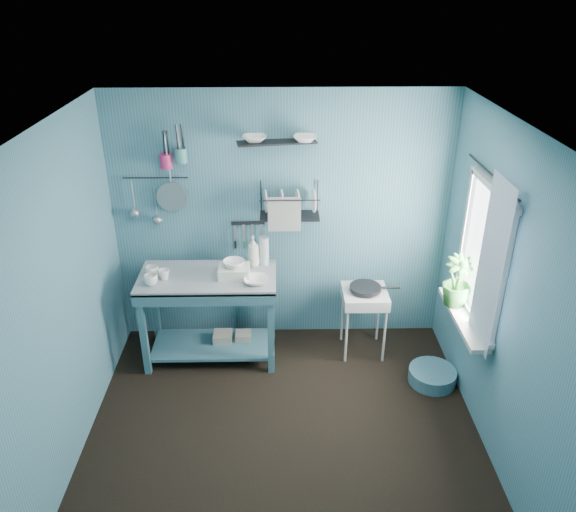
{
  "coord_description": "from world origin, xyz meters",
  "views": [
    {
      "loc": [
        -0.03,
        -3.46,
        3.37
      ],
      "look_at": [
        0.05,
        0.85,
        1.2
      ],
      "focal_mm": 35.0,
      "sensor_mm": 36.0,
      "label": 1
    }
  ],
  "objects_px": {
    "mug_right": "(152,271)",
    "water_bottle": "(264,251)",
    "hotplate_stand": "(363,321)",
    "potted_plant": "(457,281)",
    "wash_tub": "(234,271)",
    "utensil_cup_magenta": "(166,161)",
    "floor_basin": "(432,376)",
    "mug_left": "(151,280)",
    "utensil_cup_teal": "(181,155)",
    "storage_tin_small": "(243,341)",
    "mug_mid": "(164,275)",
    "dish_rack": "(290,201)",
    "soap_bottle": "(253,251)",
    "storage_tin_large": "(223,342)",
    "colander": "(172,197)",
    "work_counter": "(210,317)",
    "frying_pan": "(365,288)"
  },
  "relations": [
    {
      "from": "water_bottle",
      "to": "storage_tin_small",
      "type": "height_order",
      "value": "water_bottle"
    },
    {
      "from": "frying_pan",
      "to": "storage_tin_small",
      "type": "height_order",
      "value": "frying_pan"
    },
    {
      "from": "work_counter",
      "to": "storage_tin_small",
      "type": "height_order",
      "value": "work_counter"
    },
    {
      "from": "utensil_cup_magenta",
      "to": "work_counter",
      "type": "bearing_deg",
      "value": -45.25
    },
    {
      "from": "hotplate_stand",
      "to": "storage_tin_large",
      "type": "height_order",
      "value": "hotplate_stand"
    },
    {
      "from": "potted_plant",
      "to": "floor_basin",
      "type": "relative_size",
      "value": 1.04
    },
    {
      "from": "wash_tub",
      "to": "utensil_cup_magenta",
      "type": "relative_size",
      "value": 2.15
    },
    {
      "from": "colander",
      "to": "potted_plant",
      "type": "relative_size",
      "value": 0.62
    },
    {
      "from": "colander",
      "to": "storage_tin_large",
      "type": "relative_size",
      "value": 1.27
    },
    {
      "from": "mug_left",
      "to": "storage_tin_large",
      "type": "xyz_separation_m",
      "value": [
        0.58,
        0.21,
        -0.83
      ]
    },
    {
      "from": "colander",
      "to": "hotplate_stand",
      "type": "bearing_deg",
      "value": -10.09
    },
    {
      "from": "mug_mid",
      "to": "dish_rack",
      "type": "xyz_separation_m",
      "value": [
        1.14,
        0.36,
        0.57
      ]
    },
    {
      "from": "hotplate_stand",
      "to": "floor_basin",
      "type": "height_order",
      "value": "hotplate_stand"
    },
    {
      "from": "wash_tub",
      "to": "utensil_cup_magenta",
      "type": "height_order",
      "value": "utensil_cup_magenta"
    },
    {
      "from": "utensil_cup_magenta",
      "to": "storage_tin_small",
      "type": "bearing_deg",
      "value": -22.45
    },
    {
      "from": "wash_tub",
      "to": "colander",
      "type": "distance_m",
      "value": 0.91
    },
    {
      "from": "storage_tin_large",
      "to": "storage_tin_small",
      "type": "height_order",
      "value": "storage_tin_large"
    },
    {
      "from": "mug_left",
      "to": "dish_rack",
      "type": "height_order",
      "value": "dish_rack"
    },
    {
      "from": "soap_bottle",
      "to": "dish_rack",
      "type": "relative_size",
      "value": 0.54
    },
    {
      "from": "mug_right",
      "to": "water_bottle",
      "type": "relative_size",
      "value": 0.44
    },
    {
      "from": "mug_right",
      "to": "utensil_cup_teal",
      "type": "distance_m",
      "value": 1.08
    },
    {
      "from": "mug_mid",
      "to": "frying_pan",
      "type": "height_order",
      "value": "mug_mid"
    },
    {
      "from": "mug_mid",
      "to": "mug_right",
      "type": "relative_size",
      "value": 0.81
    },
    {
      "from": "mug_left",
      "to": "utensil_cup_teal",
      "type": "height_order",
      "value": "utensil_cup_teal"
    },
    {
      "from": "water_bottle",
      "to": "utensil_cup_magenta",
      "type": "distance_m",
      "value": 1.21
    },
    {
      "from": "storage_tin_large",
      "to": "mug_left",
      "type": "bearing_deg",
      "value": -160.1
    },
    {
      "from": "mug_left",
      "to": "water_bottle",
      "type": "distance_m",
      "value": 1.07
    },
    {
      "from": "mug_mid",
      "to": "dish_rack",
      "type": "bearing_deg",
      "value": 17.28
    },
    {
      "from": "utensil_cup_teal",
      "to": "potted_plant",
      "type": "distance_m",
      "value": 2.64
    },
    {
      "from": "utensil_cup_teal",
      "to": "utensil_cup_magenta",
      "type": "bearing_deg",
      "value": 180.0
    },
    {
      "from": "water_bottle",
      "to": "storage_tin_small",
      "type": "bearing_deg",
      "value": -147.53
    },
    {
      "from": "storage_tin_small",
      "to": "floor_basin",
      "type": "relative_size",
      "value": 0.46
    },
    {
      "from": "storage_tin_large",
      "to": "mug_right",
      "type": "bearing_deg",
      "value": -175.24
    },
    {
      "from": "wash_tub",
      "to": "colander",
      "type": "bearing_deg",
      "value": 145.67
    },
    {
      "from": "colander",
      "to": "utensil_cup_magenta",
      "type": "bearing_deg",
      "value": -114.12
    },
    {
      "from": "potted_plant",
      "to": "hotplate_stand",
      "type": "bearing_deg",
      "value": 144.7
    },
    {
      "from": "work_counter",
      "to": "hotplate_stand",
      "type": "bearing_deg",
      "value": 3.46
    },
    {
      "from": "utensil_cup_magenta",
      "to": "frying_pan",
      "type": "bearing_deg",
      "value": -9.1
    },
    {
      "from": "wash_tub",
      "to": "potted_plant",
      "type": "relative_size",
      "value": 0.62
    },
    {
      "from": "soap_bottle",
      "to": "utensil_cup_teal",
      "type": "xyz_separation_m",
      "value": [
        -0.63,
        0.15,
        0.88
      ]
    },
    {
      "from": "wash_tub",
      "to": "storage_tin_large",
      "type": "distance_m",
      "value": 0.85
    },
    {
      "from": "hotplate_stand",
      "to": "floor_basin",
      "type": "xyz_separation_m",
      "value": [
        0.59,
        -0.5,
        -0.27
      ]
    },
    {
      "from": "storage_tin_small",
      "to": "frying_pan",
      "type": "bearing_deg",
      "value": -1.25
    },
    {
      "from": "hotplate_stand",
      "to": "potted_plant",
      "type": "distance_m",
      "value": 1.1
    },
    {
      "from": "work_counter",
      "to": "water_bottle",
      "type": "height_order",
      "value": "water_bottle"
    },
    {
      "from": "soap_bottle",
      "to": "hotplate_stand",
      "type": "height_order",
      "value": "soap_bottle"
    },
    {
      "from": "work_counter",
      "to": "storage_tin_large",
      "type": "xyz_separation_m",
      "value": [
        0.1,
        0.05,
        -0.34
      ]
    },
    {
      "from": "work_counter",
      "to": "colander",
      "type": "xyz_separation_m",
      "value": [
        -0.33,
        0.38,
        1.08
      ]
    },
    {
      "from": "colander",
      "to": "floor_basin",
      "type": "distance_m",
      "value": 2.92
    },
    {
      "from": "soap_bottle",
      "to": "mug_mid",
      "type": "bearing_deg",
      "value": -162.0
    }
  ]
}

